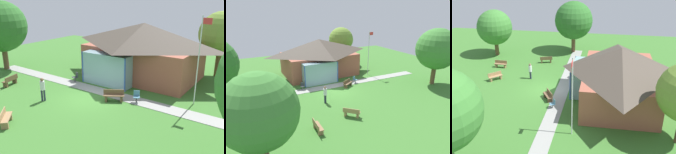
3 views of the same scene
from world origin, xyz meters
TOP-DOWN VIEW (x-y plane):
  - ground_plane at (0.00, 0.00)m, footprint 44.00×44.00m
  - pavilion at (0.62, 6.89)m, footprint 10.57×8.06m
  - footpath at (0.00, 1.69)m, footprint 25.17×1.62m
  - flagpole at (6.64, 3.54)m, footprint 0.64×0.08m
  - bench_mid_left at (-7.35, -1.50)m, footprint 0.83×1.56m
  - bench_front_center at (-1.59, -5.76)m, footprint 1.38×1.37m
  - bench_rear_near_path at (1.72, 0.71)m, footprint 1.51×1.16m
  - patio_chair_lawn_spare at (3.18, 1.43)m, footprint 0.60×0.60m
  - patio_chair_west at (-3.41, 2.28)m, footprint 0.58×0.58m
  - visitor_strolling_lawn at (-2.48, -2.14)m, footprint 0.34×0.34m
  - tree_behind_pavilion_right at (6.34, 11.13)m, footprint 4.04×4.04m
  - tree_west_hedge at (-12.08, 1.28)m, footprint 5.00×5.00m

SIDE VIEW (x-z plane):
  - ground_plane at x=0.00m, z-range 0.00..0.00m
  - footpath at x=0.00m, z-range 0.00..0.03m
  - bench_mid_left at x=-7.35m, z-range -0.02..0.82m
  - bench_front_center at x=-1.59m, z-range -0.02..0.82m
  - bench_rear_near_path at x=1.72m, z-range -0.02..0.82m
  - patio_chair_lawn_spare at x=3.18m, z-range -0.01..0.85m
  - patio_chair_west at x=-3.41m, z-range -0.01..0.85m
  - visitor_strolling_lawn at x=-2.48m, z-range 0.15..1.89m
  - pavilion at x=0.62m, z-range 0.10..5.05m
  - flagpole at x=6.64m, z-range 0.30..6.38m
  - tree_behind_pavilion_right at x=6.34m, z-range 0.95..6.93m
  - tree_west_hedge at x=-12.08m, z-range 0.90..7.74m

